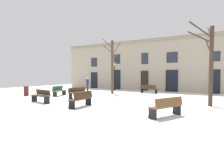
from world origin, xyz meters
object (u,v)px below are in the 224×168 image
at_px(bench_back_to_back_right, 59,91).
at_px(bench_facing_shops, 78,92).
at_px(tree_center, 210,62).
at_px(bench_far_corner, 41,96).
at_px(bench_back_to_back_left, 166,107).
at_px(tree_right_of_center, 112,65).
at_px(streetlamp, 114,73).
at_px(litter_bin, 26,91).
at_px(person_by_shop_door, 87,84).
at_px(bench_near_center_tree, 81,99).
at_px(bench_near_lamp, 149,89).

height_order(bench_back_to_back_right, bench_facing_shops, bench_back_to_back_right).
xyz_separation_m(tree_center, bench_far_corner, (-10.04, -4.37, -2.23)).
bearing_deg(bench_back_to_back_left, tree_right_of_center, -112.38).
bearing_deg(bench_far_corner, bench_facing_shops, 90.39).
relative_size(tree_right_of_center, bench_back_to_back_left, 3.01).
xyz_separation_m(streetlamp, bench_back_to_back_left, (9.76, -11.86, -1.68)).
distance_m(tree_right_of_center, litter_bin, 8.53).
height_order(tree_right_of_center, bench_back_to_back_left, tree_right_of_center).
height_order(bench_far_corner, bench_back_to_back_left, bench_back_to_back_left).
xyz_separation_m(bench_back_to_back_right, bench_back_to_back_left, (10.78, -3.65, 0.01)).
height_order(streetlamp, litter_bin, streetlamp).
bearing_deg(bench_far_corner, person_by_shop_door, 115.54).
bearing_deg(bench_back_to_back_left, bench_near_center_tree, -66.96).
bearing_deg(bench_back_to_back_right, tree_right_of_center, -50.17).
relative_size(tree_right_of_center, bench_facing_shops, 2.93).
height_order(tree_center, litter_bin, tree_center).
relative_size(litter_bin, person_by_shop_door, 0.52).
bearing_deg(litter_bin, bench_far_corner, -23.82).
height_order(bench_facing_shops, bench_back_to_back_left, bench_back_to_back_left).
height_order(tree_right_of_center, litter_bin, tree_right_of_center).
xyz_separation_m(streetlamp, bench_near_lamp, (5.12, -1.64, -1.70)).
bearing_deg(bench_near_lamp, person_by_shop_door, 22.78).
relative_size(bench_back_to_back_right, bench_facing_shops, 0.92).
bearing_deg(bench_near_lamp, litter_bin, 47.02).
height_order(tree_right_of_center, bench_facing_shops, tree_right_of_center).
bearing_deg(tree_right_of_center, bench_facing_shops, -94.09).
distance_m(tree_center, bench_near_lamp, 8.73).
bearing_deg(bench_near_center_tree, tree_right_of_center, -164.98).
height_order(tree_center, person_by_shop_door, tree_center).
height_order(bench_back_to_back_right, person_by_shop_door, person_by_shop_door).
xyz_separation_m(bench_near_lamp, bench_back_to_back_right, (-6.14, -6.58, 0.01)).
bearing_deg(litter_bin, tree_right_of_center, 47.53).
bearing_deg(bench_back_to_back_right, streetlamp, -23.07).
distance_m(tree_right_of_center, person_by_shop_door, 3.75).
height_order(litter_bin, bench_far_corner, bench_far_corner).
bearing_deg(litter_bin, bench_near_lamp, 43.38).
bearing_deg(person_by_shop_door, bench_back_to_back_right, -23.23).
bearing_deg(bench_near_lamp, bench_near_center_tree, 91.23).
xyz_separation_m(bench_back_to_back_right, bench_facing_shops, (2.67, -0.41, 0.01)).
bearing_deg(tree_right_of_center, bench_back_to_back_left, -46.12).
bearing_deg(bench_near_lamp, bench_back_to_back_left, 118.04).
bearing_deg(bench_near_lamp, tree_right_of_center, 38.05).
bearing_deg(streetlamp, litter_bin, -109.78).
height_order(bench_back_to_back_right, bench_far_corner, bench_back_to_back_right).
distance_m(tree_right_of_center, bench_back_to_back_right, 5.87).
relative_size(tree_right_of_center, bench_far_corner, 3.03).
bearing_deg(bench_facing_shops, bench_far_corner, 177.08).
height_order(litter_bin, bench_near_center_tree, bench_near_center_tree).
distance_m(tree_center, bench_far_corner, 11.18).
bearing_deg(tree_right_of_center, bench_far_corner, -96.00).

